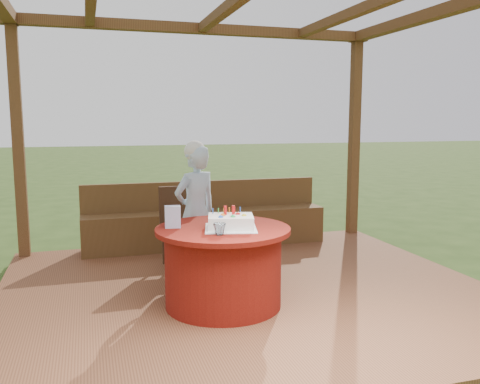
# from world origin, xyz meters

# --- Properties ---
(ground) EXTENTS (60.00, 60.00, 0.00)m
(ground) POSITION_xyz_m (0.00, 0.00, 0.00)
(ground) COLOR #2E4918
(ground) RESTS_ON ground
(deck) EXTENTS (4.50, 4.00, 0.12)m
(deck) POSITION_xyz_m (0.00, 0.00, 0.06)
(deck) COLOR brown
(deck) RESTS_ON ground
(pergola) EXTENTS (4.50, 4.00, 2.72)m
(pergola) POSITION_xyz_m (0.00, 0.00, 2.41)
(pergola) COLOR brown
(pergola) RESTS_ON deck
(bench) EXTENTS (3.00, 0.42, 0.80)m
(bench) POSITION_xyz_m (0.00, 1.72, 0.38)
(bench) COLOR brown
(bench) RESTS_ON deck
(table) EXTENTS (1.13, 1.13, 0.68)m
(table) POSITION_xyz_m (-0.33, -0.34, 0.46)
(table) COLOR maroon
(table) RESTS_ON deck
(chair) EXTENTS (0.41, 0.41, 0.85)m
(chair) POSITION_xyz_m (-0.46, 0.98, 0.58)
(chair) COLOR #3C2213
(chair) RESTS_ON deck
(elderly_woman) EXTENTS (0.57, 0.49, 1.36)m
(elderly_woman) POSITION_xyz_m (-0.38, 0.53, 0.81)
(elderly_woman) COLOR #93BCDB
(elderly_woman) RESTS_ON deck
(birthday_cake) EXTENTS (0.51, 0.51, 0.19)m
(birthday_cake) POSITION_xyz_m (-0.28, -0.40, 0.85)
(birthday_cake) COLOR white
(birthday_cake) RESTS_ON table
(gift_bag) EXTENTS (0.14, 0.10, 0.18)m
(gift_bag) POSITION_xyz_m (-0.73, -0.23, 0.89)
(gift_bag) COLOR #C982BA
(gift_bag) RESTS_ON table
(drinking_glass) EXTENTS (0.12, 0.12, 0.09)m
(drinking_glass) POSITION_xyz_m (-0.43, -0.61, 0.84)
(drinking_glass) COLOR white
(drinking_glass) RESTS_ON table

